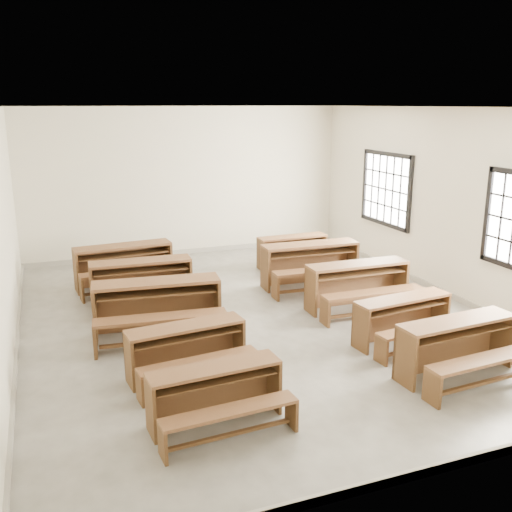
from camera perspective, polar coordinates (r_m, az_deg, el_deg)
name	(u,v)px	position (r m, az deg, el deg)	size (l,w,h in m)	color
room	(262,181)	(8.50, 0.57, 7.52)	(8.50, 8.50, 3.20)	gray
desk_set_0	(216,392)	(6.07, -3.99, -13.38)	(1.44, 0.81, 0.63)	brown
desk_set_1	(187,347)	(7.07, -6.87, -9.05)	(1.52, 0.90, 0.65)	brown
desk_set_2	(158,304)	(8.30, -9.81, -4.78)	(1.89, 1.12, 0.81)	brown
desk_set_3	(142,279)	(9.63, -11.37, -2.29)	(1.70, 0.95, 0.75)	brown
desk_set_4	(124,263)	(10.60, -13.03, -0.69)	(1.80, 1.04, 0.78)	brown
desk_set_5	(459,344)	(7.45, 19.63, -8.27)	(1.63, 0.92, 0.71)	brown
desk_set_6	(404,317)	(8.23, 14.60, -5.91)	(1.52, 0.90, 0.65)	brown
desk_set_7	(359,283)	(9.38, 10.23, -2.64)	(1.71, 0.91, 0.76)	brown
desk_set_8	(311,262)	(10.42, 5.53, -0.57)	(1.81, 1.00, 0.80)	brown
desk_set_9	(293,249)	(11.64, 3.73, 0.68)	(1.44, 0.76, 0.64)	brown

